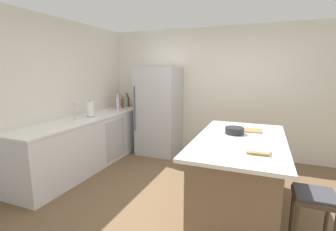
{
  "coord_description": "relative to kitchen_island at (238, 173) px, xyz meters",
  "views": [
    {
      "loc": [
        0.81,
        -2.77,
        1.74
      ],
      "look_at": [
        -0.65,
        0.92,
        1.0
      ],
      "focal_mm": 25.85,
      "sensor_mm": 36.0,
      "label": 1
    }
  ],
  "objects": [
    {
      "name": "paper_towel_roll",
      "position": [
        -2.64,
        0.45,
        0.59
      ],
      "size": [
        0.14,
        0.14,
        0.31
      ],
      "color": "gray",
      "rests_on": "counter_run_left"
    },
    {
      "name": "syrup_bottle",
      "position": [
        -2.68,
        1.37,
        0.58
      ],
      "size": [
        0.07,
        0.07,
        0.31
      ],
      "color": "#5B3319",
      "rests_on": "counter_run_left"
    },
    {
      "name": "wall_left",
      "position": [
        -3.03,
        -0.24,
        0.84
      ],
      "size": [
        0.1,
        6.0,
        2.6
      ],
      "primitive_type": "cube",
      "color": "silver",
      "rests_on": "ground_plane"
    },
    {
      "name": "cookbook_stack",
      "position": [
        0.21,
        -0.48,
        0.48
      ],
      "size": [
        0.22,
        0.19,
        0.05
      ],
      "color": "gold",
      "rests_on": "kitchen_island"
    },
    {
      "name": "ground_plane",
      "position": [
        -0.58,
        -0.24,
        -0.46
      ],
      "size": [
        7.2,
        7.2,
        0.0
      ],
      "primitive_type": "plane",
      "color": "brown"
    },
    {
      "name": "gin_bottle",
      "position": [
        -2.65,
        1.67,
        0.59
      ],
      "size": [
        0.07,
        0.07,
        0.32
      ],
      "color": "#8CB79E",
      "rests_on": "counter_run_left"
    },
    {
      "name": "counter_run_left",
      "position": [
        -2.66,
        0.4,
        -0.0
      ],
      "size": [
        0.66,
        2.95,
        0.92
      ],
      "color": "silver",
      "rests_on": "ground_plane"
    },
    {
      "name": "vinegar_bottle",
      "position": [
        -2.67,
        1.56,
        0.57
      ],
      "size": [
        0.05,
        0.05,
        0.28
      ],
      "color": "#994C23",
      "rests_on": "counter_run_left"
    },
    {
      "name": "soda_bottle",
      "position": [
        -2.61,
        1.28,
        0.6
      ],
      "size": [
        0.07,
        0.07,
        0.37
      ],
      "color": "silver",
      "rests_on": "counter_run_left"
    },
    {
      "name": "mixing_bowl",
      "position": [
        -0.1,
        0.2,
        0.5
      ],
      "size": [
        0.25,
        0.25,
        0.09
      ],
      "color": "black",
      "rests_on": "kitchen_island"
    },
    {
      "name": "kitchen_island",
      "position": [
        0.0,
        0.0,
        0.0
      ],
      "size": [
        1.06,
        1.92,
        0.91
      ],
      "color": "#7A6047",
      "rests_on": "ground_plane"
    },
    {
      "name": "whiskey_bottle",
      "position": [
        -2.65,
        1.76,
        0.58
      ],
      "size": [
        0.08,
        0.08,
        0.3
      ],
      "color": "brown",
      "rests_on": "counter_run_left"
    },
    {
      "name": "cutting_board",
      "position": [
        0.09,
        0.44,
        0.46
      ],
      "size": [
        0.33,
        0.25,
        0.02
      ],
      "color": "#9E7042",
      "rests_on": "kitchen_island"
    },
    {
      "name": "sink_faucet",
      "position": [
        -2.71,
        0.13,
        0.62
      ],
      "size": [
        0.15,
        0.05,
        0.3
      ],
      "color": "silver",
      "rests_on": "counter_run_left"
    },
    {
      "name": "bar_stool",
      "position": [
        0.73,
        -0.63,
        0.07
      ],
      "size": [
        0.36,
        0.36,
        0.65
      ],
      "color": "#473828",
      "rests_on": "ground_plane"
    },
    {
      "name": "hot_sauce_bottle",
      "position": [
        -2.74,
        1.47,
        0.56
      ],
      "size": [
        0.05,
        0.05,
        0.25
      ],
      "color": "red",
      "rests_on": "counter_run_left"
    },
    {
      "name": "wall_rear",
      "position": [
        -0.58,
        2.01,
        0.84
      ],
      "size": [
        6.0,
        0.1,
        2.6
      ],
      "primitive_type": "cube",
      "color": "silver",
      "rests_on": "ground_plane"
    },
    {
      "name": "refrigerator",
      "position": [
        -1.79,
        1.59,
        0.44
      ],
      "size": [
        0.82,
        0.78,
        1.8
      ],
      "color": "#B7BABF",
      "rests_on": "ground_plane"
    }
  ]
}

